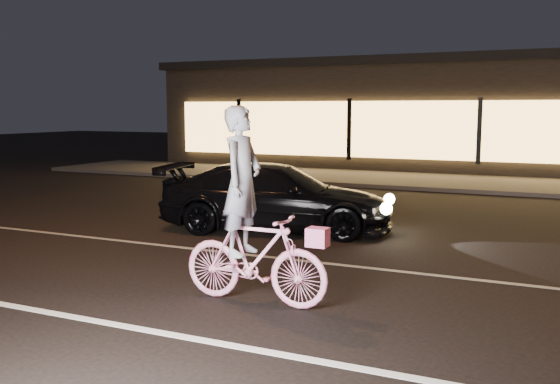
% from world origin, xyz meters
% --- Properties ---
extents(ground, '(90.00, 90.00, 0.00)m').
position_xyz_m(ground, '(0.00, 0.00, 0.00)').
color(ground, black).
rests_on(ground, ground).
extents(lane_stripe_near, '(60.00, 0.12, 0.01)m').
position_xyz_m(lane_stripe_near, '(0.00, -1.50, 0.00)').
color(lane_stripe_near, silver).
rests_on(lane_stripe_near, ground).
extents(lane_stripe_far, '(60.00, 0.10, 0.01)m').
position_xyz_m(lane_stripe_far, '(0.00, 2.00, 0.00)').
color(lane_stripe_far, gray).
rests_on(lane_stripe_far, ground).
extents(sidewalk, '(30.00, 4.00, 0.12)m').
position_xyz_m(sidewalk, '(0.00, 13.00, 0.06)').
color(sidewalk, '#383533').
rests_on(sidewalk, ground).
extents(storefront, '(25.40, 8.42, 4.20)m').
position_xyz_m(storefront, '(0.00, 18.97, 2.15)').
color(storefront, black).
rests_on(storefront, ground).
extents(cyclist, '(1.88, 0.65, 2.37)m').
position_xyz_m(cyclist, '(-0.70, -0.19, 0.84)').
color(cyclist, '#FF378B').
rests_on(cyclist, ground).
extents(sedan, '(4.72, 2.71, 1.29)m').
position_xyz_m(sedan, '(-2.35, 4.04, 0.64)').
color(sedan, black).
rests_on(sedan, ground).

